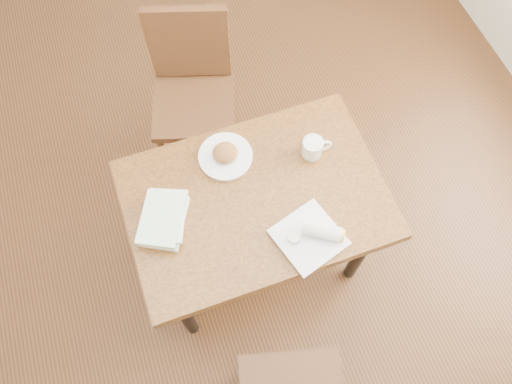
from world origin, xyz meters
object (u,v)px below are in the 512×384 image
object	(u,v)px
plate_scone	(225,155)
plate_burrito	(313,235)
chair_far	(192,84)
book_stack	(164,219)
coffee_mug	(313,147)
table	(256,206)

from	to	relation	value
plate_scone	plate_burrito	bearing A→B (deg)	-65.10
chair_far	book_stack	xyz separation A→B (m)	(-0.32, -0.78, 0.23)
chair_far	plate_burrito	distance (m)	1.10
chair_far	coffee_mug	bearing A→B (deg)	-61.91
plate_scone	coffee_mug	distance (m)	0.38
coffee_mug	plate_scone	bearing A→B (deg)	164.47
table	book_stack	distance (m)	0.41
plate_scone	book_stack	size ratio (longest dim) A/B	0.81
table	chair_far	world-z (taller)	chair_far
table	plate_burrito	bearing A→B (deg)	-57.74
table	plate_scone	bearing A→B (deg)	105.56
table	book_stack	bearing A→B (deg)	176.95
plate_burrito	book_stack	xyz separation A→B (m)	(-0.54, 0.27, 0.01)
plate_scone	book_stack	bearing A→B (deg)	-148.41
coffee_mug	plate_burrito	distance (m)	0.39
coffee_mug	book_stack	world-z (taller)	coffee_mug
coffee_mug	book_stack	size ratio (longest dim) A/B	0.45
coffee_mug	chair_far	bearing A→B (deg)	118.09
coffee_mug	book_stack	distance (m)	0.70
table	chair_far	distance (m)	0.81
book_stack	table	bearing A→B (deg)	-3.05
chair_far	coffee_mug	xyz separation A→B (m)	(0.37, -0.69, 0.25)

